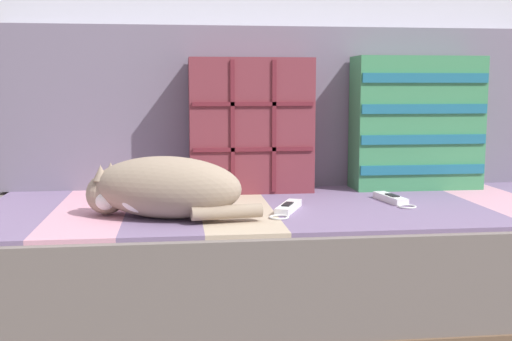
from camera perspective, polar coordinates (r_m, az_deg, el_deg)
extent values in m
cube|color=brown|center=(1.88, 3.89, -12.61)|extent=(1.81, 0.83, 0.16)
cube|color=#6B605B|center=(1.82, 3.95, -6.74)|extent=(1.77, 0.81, 0.24)
cube|color=slate|center=(1.79, -20.36, -3.39)|extent=(0.19, 0.73, 0.01)
cube|color=#C6899E|center=(1.76, -14.36, -3.36)|extent=(0.19, 0.73, 0.01)
cube|color=slate|center=(1.75, -8.19, -3.29)|extent=(0.19, 0.73, 0.01)
cube|color=tan|center=(1.75, -2.00, -3.18)|extent=(0.19, 0.73, 0.01)
cube|color=slate|center=(1.78, 4.09, -3.03)|extent=(0.19, 0.73, 0.01)
cube|color=slate|center=(1.82, 9.92, -2.86)|extent=(0.19, 0.73, 0.01)
cube|color=slate|center=(1.89, 15.42, -2.67)|extent=(0.19, 0.73, 0.01)
cube|color=#C6899E|center=(1.97, 20.52, -2.48)|extent=(0.19, 0.73, 0.01)
cube|color=slate|center=(2.10, 2.25, 5.67)|extent=(1.77, 0.14, 0.51)
cube|color=brown|center=(1.95, -0.47, 4.03)|extent=(0.37, 0.13, 0.40)
cube|color=maroon|center=(1.89, -0.23, 1.89)|extent=(0.36, 0.01, 0.01)
cube|color=maroon|center=(1.87, -2.09, 3.89)|extent=(0.01, 0.01, 0.39)
cube|color=maroon|center=(1.88, -0.23, 5.94)|extent=(0.36, 0.01, 0.01)
cube|color=maroon|center=(1.89, 1.62, 3.92)|extent=(0.01, 0.01, 0.39)
cube|color=#3D8956|center=(2.07, 14.06, 4.12)|extent=(0.40, 0.13, 0.41)
cube|color=#1E667F|center=(2.02, 14.63, 0.07)|extent=(0.39, 0.01, 0.03)
cube|color=#1E667F|center=(2.01, 14.71, 2.69)|extent=(0.39, 0.01, 0.03)
cube|color=#1E667F|center=(2.01, 14.80, 5.32)|extent=(0.39, 0.01, 0.03)
cube|color=#1E667F|center=(2.01, 14.89, 7.96)|extent=(0.39, 0.01, 0.03)
ellipsoid|color=gray|center=(1.57, -7.95, -1.49)|extent=(0.41, 0.29, 0.15)
sphere|color=gray|center=(1.64, -13.15, -2.04)|extent=(0.10, 0.10, 0.10)
sphere|color=white|center=(1.61, -13.24, -2.47)|extent=(0.06, 0.06, 0.06)
ellipsoid|color=white|center=(1.55, -9.89, -2.51)|extent=(0.11, 0.04, 0.07)
cylinder|color=gray|center=(1.51, -2.60, -3.70)|extent=(0.17, 0.06, 0.03)
cone|color=gray|center=(1.61, -13.64, -0.19)|extent=(0.04, 0.04, 0.04)
cone|color=gray|center=(1.66, -12.78, 0.06)|extent=(0.04, 0.04, 0.04)
cube|color=white|center=(1.83, 11.85, -2.43)|extent=(0.06, 0.15, 0.02)
cube|color=black|center=(1.82, 12.02, -2.16)|extent=(0.03, 0.05, 0.00)
cube|color=black|center=(1.89, 10.88, -2.09)|extent=(0.03, 0.01, 0.02)
torus|color=silver|center=(1.75, 13.29, -3.14)|extent=(0.06, 0.06, 0.01)
cube|color=white|center=(1.66, 2.91, -3.28)|extent=(0.10, 0.16, 0.02)
cube|color=black|center=(1.65, 2.82, -2.99)|extent=(0.04, 0.06, 0.00)
cube|color=black|center=(1.73, 3.48, -2.84)|extent=(0.03, 0.02, 0.02)
torus|color=silver|center=(1.57, 2.05, -4.17)|extent=(0.06, 0.06, 0.01)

